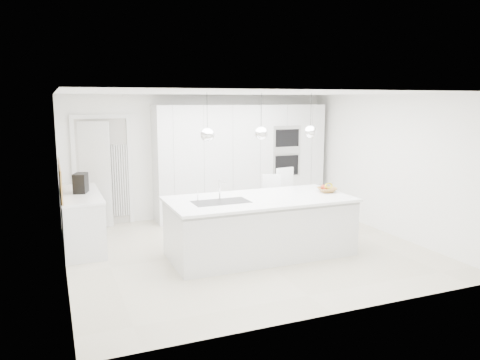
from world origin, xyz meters
name	(u,v)px	position (x,y,z in m)	size (l,w,h in m)	color
floor	(247,250)	(0.00, 0.00, 0.00)	(5.50, 5.50, 0.00)	beige
wall_back	(200,156)	(0.00, 2.50, 1.25)	(5.50, 5.50, 0.00)	white
wall_left	(61,185)	(-2.75, 0.00, 1.25)	(5.00, 5.00, 0.00)	white
ceiling	(247,93)	(0.00, 0.00, 2.50)	(5.50, 5.50, 0.00)	white
tall_cabinets	(241,161)	(0.80, 2.20, 1.15)	(3.60, 0.60, 2.30)	silver
oven_stack	(287,151)	(1.70, 1.89, 1.35)	(0.62, 0.04, 1.05)	#A5A5A8
doorway_frame	(103,173)	(-1.95, 2.47, 1.02)	(1.11, 0.08, 2.13)	white
hallway_door	(90,175)	(-2.20, 2.42, 1.00)	(0.82, 0.04, 2.00)	white
radiator	(120,181)	(-1.63, 2.46, 0.85)	(0.32, 0.04, 1.40)	white
left_base_cabinets	(82,221)	(-2.45, 1.20, 0.43)	(0.60, 1.80, 0.86)	silver
left_worktop	(80,194)	(-2.45, 1.20, 0.88)	(0.62, 1.82, 0.04)	white
oak_backsplash	(60,179)	(-2.74, 1.20, 1.15)	(0.02, 1.80, 0.50)	#AF8649
island_base	(260,228)	(0.10, -0.30, 0.43)	(2.80, 1.20, 0.86)	silver
island_worktop	(259,199)	(0.10, -0.25, 0.88)	(2.84, 1.40, 0.04)	white
island_sink	(221,207)	(-0.55, -0.30, 0.82)	(0.84, 0.44, 0.18)	#3F3F42
island_tap	(220,189)	(-0.50, -0.10, 1.05)	(0.02, 0.02, 0.30)	white
pendant_left	(207,135)	(-0.75, -0.30, 1.90)	(0.20, 0.20, 0.20)	white
pendant_mid	(261,133)	(0.10, -0.30, 1.90)	(0.20, 0.20, 0.20)	white
pendant_right	(310,132)	(0.95, -0.30, 1.90)	(0.20, 0.20, 0.20)	white
fruit_bowl	(327,190)	(1.32, -0.25, 0.94)	(0.31, 0.31, 0.08)	#AF8649
espresso_machine	(81,183)	(-2.43, 1.22, 1.06)	(0.19, 0.30, 0.32)	black
bar_stool_left	(275,206)	(0.76, 0.53, 0.54)	(0.36, 0.50, 1.09)	white
bar_stool_right	(288,202)	(1.05, 0.58, 0.59)	(0.39, 0.54, 1.18)	white
apple_a	(325,188)	(1.29, -0.26, 0.97)	(0.07, 0.07, 0.07)	#A7321C
apple_b	(323,187)	(1.28, -0.20, 0.97)	(0.09, 0.09, 0.09)	#A7321C
banana_bunch	(329,186)	(1.34, -0.27, 1.01)	(0.20, 0.20, 0.03)	gold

